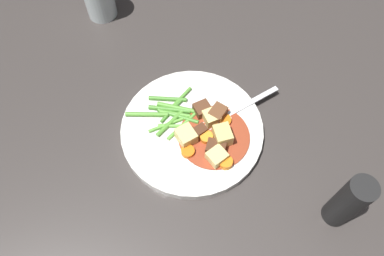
{
  "coord_description": "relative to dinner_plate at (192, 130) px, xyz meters",
  "views": [
    {
      "loc": [
        0.22,
        -0.25,
        0.63
      ],
      "look_at": [
        0.0,
        0.0,
        0.02
      ],
      "focal_mm": 35.13,
      "sensor_mm": 36.0,
      "label": 1
    }
  ],
  "objects": [
    {
      "name": "fork",
      "position": [
        0.04,
        0.09,
        0.01
      ],
      "size": [
        0.06,
        0.17,
        0.0
      ],
      "color": "silver",
      "rests_on": "dinner_plate"
    },
    {
      "name": "green_bean_2",
      "position": [
        -0.08,
        0.01,
        0.01
      ],
      "size": [
        0.06,
        0.05,
        0.01
      ],
      "primitive_type": "cylinder",
      "rotation": [
        0.0,
        1.57,
        3.81
      ],
      "color": "#4C8E33",
      "rests_on": "dinner_plate"
    },
    {
      "name": "green_bean_0",
      "position": [
        -0.08,
        -0.04,
        0.01
      ],
      "size": [
        0.07,
        0.06,
        0.01
      ],
      "primitive_type": "cylinder",
      "rotation": [
        0.0,
        1.57,
        3.86
      ],
      "color": "#599E38",
      "rests_on": "dinner_plate"
    },
    {
      "name": "carrot_slice_3",
      "position": [
        0.03,
        -0.0,
        0.01
      ],
      "size": [
        0.03,
        0.03,
        0.01
      ],
      "primitive_type": "cylinder",
      "rotation": [
        0.0,
        0.0,
        0.47
      ],
      "color": "orange",
      "rests_on": "dinner_plate"
    },
    {
      "name": "carrot_slice_0",
      "position": [
        0.04,
        0.05,
        0.01
      ],
      "size": [
        0.04,
        0.04,
        0.01
      ],
      "primitive_type": "cylinder",
      "rotation": [
        0.0,
        0.0,
        0.82
      ],
      "color": "orange",
      "rests_on": "dinner_plate"
    },
    {
      "name": "potato_chunk_0",
      "position": [
        0.01,
        -0.02,
        0.02
      ],
      "size": [
        0.04,
        0.04,
        0.03
      ],
      "primitive_type": "cube",
      "rotation": [
        0.0,
        0.0,
        2.85
      ],
      "color": "#E5CC7A",
      "rests_on": "dinner_plate"
    },
    {
      "name": "green_bean_7",
      "position": [
        -0.05,
        -0.0,
        0.01
      ],
      "size": [
        0.01,
        0.06,
        0.01
      ],
      "primitive_type": "cylinder",
      "rotation": [
        0.0,
        1.57,
        4.79
      ],
      "color": "#4C8E33",
      "rests_on": "dinner_plate"
    },
    {
      "name": "green_bean_1",
      "position": [
        -0.04,
        -0.03,
        0.01
      ],
      "size": [
        0.04,
        0.07,
        0.01
      ],
      "primitive_type": "cylinder",
      "rotation": [
        0.0,
        1.57,
        4.28
      ],
      "color": "#66AD42",
      "rests_on": "dinner_plate"
    },
    {
      "name": "meat_chunk_0",
      "position": [
        -0.01,
        0.04,
        0.02
      ],
      "size": [
        0.04,
        0.04,
        0.02
      ],
      "primitive_type": "cube",
      "rotation": [
        0.0,
        0.0,
        1.19
      ],
      "color": "#56331E",
      "rests_on": "dinner_plate"
    },
    {
      "name": "green_bean_10",
      "position": [
        -0.04,
        -0.02,
        0.01
      ],
      "size": [
        0.01,
        0.08,
        0.01
      ],
      "primitive_type": "cylinder",
      "rotation": [
        0.0,
        1.57,
        4.72
      ],
      "color": "#599E38",
      "rests_on": "dinner_plate"
    },
    {
      "name": "carrot_slice_1",
      "position": [
        0.03,
        -0.04,
        0.01
      ],
      "size": [
        0.03,
        0.03,
        0.01
      ],
      "primitive_type": "cylinder",
      "rotation": [
        0.0,
        0.0,
        3.59
      ],
      "color": "orange",
      "rests_on": "dinner_plate"
    },
    {
      "name": "green_bean_3",
      "position": [
        -0.04,
        0.0,
        0.01
      ],
      "size": [
        0.08,
        0.04,
        0.01
      ],
      "primitive_type": "cylinder",
      "rotation": [
        0.0,
        1.57,
        3.53
      ],
      "color": "#4C8E33",
      "rests_on": "dinner_plate"
    },
    {
      "name": "ground_plane",
      "position": [
        0.0,
        0.0,
        -0.01
      ],
      "size": [
        3.0,
        3.0,
        0.0
      ],
      "primitive_type": "plane",
      "color": "#383330"
    },
    {
      "name": "potato_chunk_2",
      "position": [
        0.02,
        0.03,
        0.02
      ],
      "size": [
        0.04,
        0.04,
        0.03
      ],
      "primitive_type": "cube",
      "rotation": [
        0.0,
        0.0,
        1.15
      ],
      "color": "#E5CC7A",
      "rests_on": "dinner_plate"
    },
    {
      "name": "green_bean_6",
      "position": [
        -0.06,
        0.03,
        0.01
      ],
      "size": [
        0.01,
        0.06,
        0.01
      ],
      "primitive_type": "cylinder",
      "rotation": [
        0.0,
        1.57,
        4.78
      ],
      "color": "#599E38",
      "rests_on": "dinner_plate"
    },
    {
      "name": "green_bean_11",
      "position": [
        -0.06,
        0.0,
        0.01
      ],
      "size": [
        0.07,
        0.05,
        0.01
      ],
      "primitive_type": "cylinder",
      "rotation": [
        0.0,
        1.57,
        3.75
      ],
      "color": "#4C8E33",
      "rests_on": "dinner_plate"
    },
    {
      "name": "potato_chunk_1",
      "position": [
        0.06,
        0.02,
        0.02
      ],
      "size": [
        0.05,
        0.04,
        0.03
      ],
      "primitive_type": "cube",
      "rotation": [
        0.0,
        0.0,
        4.14
      ],
      "color": "#DBBC6B",
      "rests_on": "dinner_plate"
    },
    {
      "name": "meat_chunk_2",
      "position": [
        0.06,
        -0.01,
        0.02
      ],
      "size": [
        0.04,
        0.04,
        0.02
      ],
      "primitive_type": "cube",
      "rotation": [
        0.0,
        0.0,
        2.05
      ],
      "color": "#4C2B19",
      "rests_on": "dinner_plate"
    },
    {
      "name": "green_bean_4",
      "position": [
        -0.03,
        -0.02,
        0.01
      ],
      "size": [
        0.05,
        0.04,
        0.01
      ],
      "primitive_type": "cylinder",
      "rotation": [
        0.0,
        1.57,
        3.83
      ],
      "color": "#66AD42",
      "rests_on": "dinner_plate"
    },
    {
      "name": "potato_chunk_3",
      "position": [
        0.07,
        -0.02,
        0.02
      ],
      "size": [
        0.03,
        0.04,
        0.02
      ],
      "primitive_type": "cube",
      "rotation": [
        0.0,
        0.0,
        1.39
      ],
      "color": "#E5CC7A",
      "rests_on": "dinner_plate"
    },
    {
      "name": "green_bean_5",
      "position": [
        -0.05,
        0.01,
        0.01
      ],
      "size": [
        0.07,
        0.04,
        0.01
      ],
      "primitive_type": "cylinder",
      "rotation": [
        0.0,
        1.57,
        3.63
      ],
      "color": "#599E38",
      "rests_on": "dinner_plate"
    },
    {
      "name": "green_bean_8",
      "position": [
        -0.04,
        0.0,
        0.01
      ],
      "size": [
        0.05,
        0.04,
        0.01
      ],
      "primitive_type": "cylinder",
      "rotation": [
        0.0,
        1.57,
        3.69
      ],
      "color": "#599E38",
      "rests_on": "dinner_plate"
    },
    {
      "name": "pepper_mill",
      "position": [
        0.28,
        0.04,
        0.06
      ],
      "size": [
        0.04,
        0.04,
        0.13
      ],
      "primitive_type": "cylinder",
      "color": "black",
      "rests_on": "ground_plane"
    },
    {
      "name": "meat_chunk_3",
      "position": [
        0.02,
        0.0,
        0.02
      ],
      "size": [
        0.02,
        0.03,
        0.02
      ],
      "primitive_type": "cube",
      "rotation": [
        0.0,
        0.0,
        1.38
      ],
      "color": "#4C2B19",
      "rests_on": "dinner_plate"
    },
    {
      "name": "meat_chunk_1",
      "position": [
        0.02,
        0.05,
        0.02
      ],
      "size": [
        0.03,
        0.04,
        0.03
      ],
      "primitive_type": "cube",
      "rotation": [
        0.0,
        0.0,
        0.14
      ],
      "color": "brown",
      "rests_on": "dinner_plate"
    },
    {
      "name": "dinner_plate",
      "position": [
        0.0,
        0.0,
        0.0
      ],
      "size": [
        0.27,
        0.27,
        0.02
      ],
      "primitive_type": "cylinder",
      "color": "white",
      "rests_on": "ground_plane"
    },
    {
      "name": "stew_sauce",
      "position": [
        0.04,
        0.01,
        0.01
      ],
      "size": [
        0.13,
        0.13,
        0.0
      ],
      "primitive_type": "cylinder",
      "color": "#93381E",
      "rests_on": "dinner_plate"
    },
    {
      "name": "green_bean_9",
      "position": [
        -0.02,
        -0.01,
        0.01
      ],
      "size": [
        0.01,
        0.08,
        0.01
      ],
      "primitive_type": "cylinder",
      "rotation": [
        0.0,
        1.57,
        4.69
      ],
      "color": "#66AD42",
      "rests_on": "dinner_plate"
    },
    {
      "name": "carrot_slice_2",
      "position": [
        0.09,
        -0.01,
        0.02
      ],
      "size": [
        0.03,
        0.03,
        0.01
      ],
      "primitive_type": "cylinder",
      "rotation": [
        0.0,
        0.0,
        5.66
      ],
      "color": "orange",
      "rests_on": "dinner_plate"
    }
  ]
}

